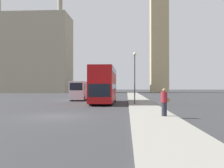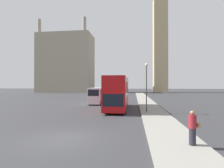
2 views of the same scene
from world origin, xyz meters
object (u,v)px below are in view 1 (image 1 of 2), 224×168
Objects in this scene: street_lamp at (135,70)px; parked_sedan at (93,93)px; pedestrian at (164,102)px; red_double_decker_bus at (104,84)px; white_van at (80,90)px.

parked_sedan is at bearing 107.84° from street_lamp.
parked_sedan is (-9.62, 36.33, -0.32)m from pedestrian.
red_double_decker_bus reaches higher than parked_sedan.
white_van is 1.08× the size of street_lamp.
pedestrian is at bearing -75.17° from parked_sedan.
pedestrian is 0.31× the size of street_lamp.
pedestrian is at bearing -65.41° from white_van.
street_lamp is (-1.54, 11.20, 2.83)m from pedestrian.
street_lamp reaches higher than pedestrian.
parked_sedan is (-8.09, 25.13, -3.15)m from street_lamp.
pedestrian is 0.40× the size of parked_sedan.
white_van is 12.24m from street_lamp.
white_van is at bearing 114.59° from pedestrian.
red_double_decker_bus is 1.75× the size of white_van.
street_lamp is 1.28× the size of parked_sedan.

